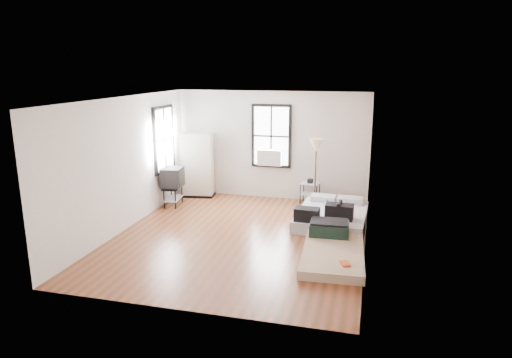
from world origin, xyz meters
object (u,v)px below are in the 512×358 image
(tv_stand, at_px, (173,179))
(floor_lamp, at_px, (316,149))
(side_table, at_px, (310,187))
(mattress_bare, at_px, (332,247))
(wardrobe, at_px, (197,165))
(mattress_main, at_px, (331,215))

(tv_stand, bearing_deg, floor_lamp, 5.41)
(side_table, xyz_separation_m, floor_lamp, (0.16, -0.30, 1.05))
(mattress_bare, distance_m, wardrobe, 4.99)
(mattress_main, xyz_separation_m, floor_lamp, (-0.51, 1.10, 1.29))
(mattress_bare, bearing_deg, wardrobe, 138.55)
(wardrobe, height_order, side_table, wardrobe)
(tv_stand, bearing_deg, side_table, 10.87)
(wardrobe, bearing_deg, side_table, -6.47)
(mattress_bare, xyz_separation_m, tv_stand, (-4.13, 2.10, 0.56))
(mattress_main, xyz_separation_m, side_table, (-0.67, 1.40, 0.24))
(side_table, bearing_deg, mattress_bare, -74.97)
(floor_lamp, xyz_separation_m, tv_stand, (-3.44, -0.75, -0.78))
(mattress_main, distance_m, tv_stand, 4.01)
(mattress_bare, height_order, side_table, side_table)
(mattress_main, height_order, floor_lamp, floor_lamp)
(wardrobe, height_order, tv_stand, wardrobe)
(mattress_bare, bearing_deg, side_table, 102.19)
(mattress_bare, distance_m, tv_stand, 4.67)
(side_table, bearing_deg, mattress_main, -64.29)
(wardrobe, relative_size, tv_stand, 1.75)
(mattress_bare, relative_size, floor_lamp, 1.24)
(floor_lamp, height_order, tv_stand, floor_lamp)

